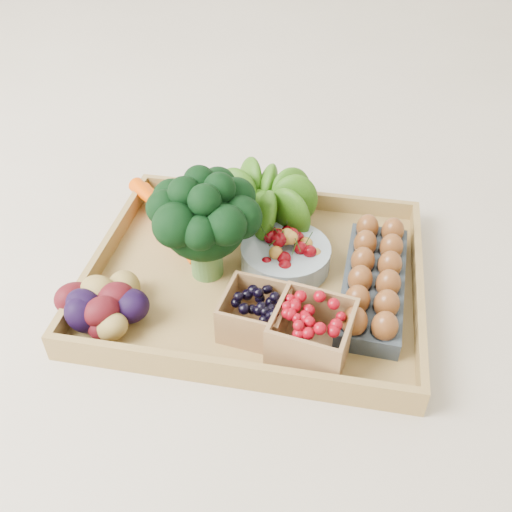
% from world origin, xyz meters
% --- Properties ---
extents(ground, '(4.00, 4.00, 0.00)m').
position_xyz_m(ground, '(0.00, 0.00, 0.00)').
color(ground, beige).
rests_on(ground, ground).
extents(tray, '(0.55, 0.45, 0.01)m').
position_xyz_m(tray, '(0.00, 0.00, 0.01)').
color(tray, '#A48145').
rests_on(tray, ground).
extents(carrots, '(0.21, 0.15, 0.05)m').
position_xyz_m(carrots, '(-0.19, 0.11, 0.04)').
color(carrots, '#E84A01').
rests_on(carrots, tray).
extents(lettuce, '(0.13, 0.13, 0.13)m').
position_xyz_m(lettuce, '(-0.01, 0.14, 0.08)').
color(lettuce, '#1C490B').
rests_on(lettuce, tray).
extents(broccoli, '(0.18, 0.18, 0.14)m').
position_xyz_m(broccoli, '(-0.08, -0.01, 0.09)').
color(broccoli, black).
rests_on(broccoli, tray).
extents(cherry_bowl, '(0.15, 0.15, 0.04)m').
position_xyz_m(cherry_bowl, '(0.05, 0.04, 0.04)').
color(cherry_bowl, '#8C9EA5').
rests_on(cherry_bowl, tray).
extents(egg_carton, '(0.11, 0.28, 0.03)m').
position_xyz_m(egg_carton, '(0.20, -0.00, 0.03)').
color(egg_carton, '#323B40').
rests_on(egg_carton, tray).
extents(potatoes, '(0.16, 0.16, 0.09)m').
position_xyz_m(potatoes, '(-0.22, -0.14, 0.06)').
color(potatoes, '#3D090E').
rests_on(potatoes, tray).
extents(punnet_blackberry, '(0.11, 0.11, 0.07)m').
position_xyz_m(punnet_blackberry, '(0.02, -0.12, 0.05)').
color(punnet_blackberry, black).
rests_on(punnet_blackberry, tray).
extents(punnet_raspberry, '(0.13, 0.13, 0.08)m').
position_xyz_m(punnet_raspberry, '(0.11, -0.15, 0.05)').
color(punnet_raspberry, maroon).
rests_on(punnet_raspberry, tray).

